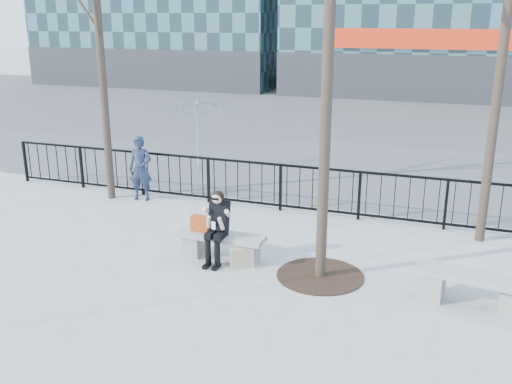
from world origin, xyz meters
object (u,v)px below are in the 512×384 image
(bench_main, at_px, (221,244))
(standing_man, at_px, (141,169))
(bench_second, at_px, (472,286))
(seated_woman, at_px, (217,228))

(bench_main, relative_size, standing_man, 1.05)
(bench_second, relative_size, seated_woman, 1.29)
(bench_second, height_order, seated_woman, seated_woman)
(standing_man, bearing_deg, seated_woman, -51.23)
(bench_main, bearing_deg, standing_man, 140.78)
(standing_man, bearing_deg, bench_second, -31.38)
(bench_main, distance_m, seated_woman, 0.40)
(bench_main, xyz_separation_m, standing_man, (-3.21, 2.62, 0.48))
(bench_second, distance_m, standing_man, 8.09)
(bench_second, height_order, standing_man, standing_man)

